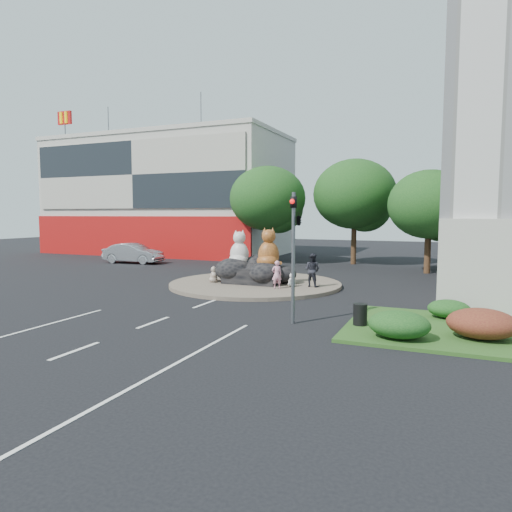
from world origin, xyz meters
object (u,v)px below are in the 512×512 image
(cat_white, at_px, (239,248))
(litter_bin, at_px, (360,314))
(kitten_white, at_px, (292,280))
(kitten_calico, at_px, (214,274))
(pedestrian_pink, at_px, (277,275))
(cat_tabby, at_px, (269,248))
(parked_car, at_px, (133,253))
(pedestrian_dark, at_px, (312,270))

(cat_white, distance_m, litter_bin, 11.64)
(kitten_white, bearing_deg, kitten_calico, 169.74)
(cat_white, relative_size, kitten_white, 2.87)
(cat_white, bearing_deg, pedestrian_pink, -35.96)
(kitten_white, bearing_deg, cat_tabby, 150.93)
(parked_car, relative_size, litter_bin, 6.57)
(cat_white, height_order, pedestrian_dark, cat_white)
(cat_white, xyz_separation_m, parked_car, (-13.48, 7.26, -1.33))
(kitten_calico, xyz_separation_m, pedestrian_dark, (5.80, 0.65, 0.44))
(cat_white, bearing_deg, kitten_calico, -150.32)
(pedestrian_dark, bearing_deg, pedestrian_pink, 54.34)
(cat_tabby, bearing_deg, kitten_white, -46.40)
(pedestrian_pink, bearing_deg, pedestrian_dark, -173.77)
(pedestrian_pink, height_order, litter_bin, pedestrian_pink)
(cat_tabby, distance_m, kitten_white, 2.33)
(kitten_white, xyz_separation_m, parked_car, (-16.98, 7.91, 0.28))
(kitten_calico, distance_m, pedestrian_pink, 4.29)
(cat_white, relative_size, cat_tabby, 0.93)
(cat_white, relative_size, litter_bin, 2.75)
(cat_white, bearing_deg, litter_bin, -49.39)
(kitten_calico, height_order, litter_bin, kitten_calico)
(cat_white, height_order, litter_bin, cat_white)
(cat_tabby, relative_size, litter_bin, 2.97)
(pedestrian_dark, bearing_deg, litter_bin, 131.55)
(pedestrian_pink, distance_m, litter_bin, 8.26)
(kitten_calico, relative_size, pedestrian_pink, 0.64)
(cat_tabby, distance_m, parked_car, 17.21)
(pedestrian_dark, distance_m, litter_bin, 8.48)
(cat_tabby, bearing_deg, kitten_calico, 161.54)
(pedestrian_dark, xyz_separation_m, litter_bin, (3.98, -7.47, -0.61))
(kitten_white, xyz_separation_m, litter_bin, (5.03, -7.09, -0.06))
(kitten_calico, bearing_deg, cat_white, 84.22)
(litter_bin, bearing_deg, kitten_calico, 145.13)
(cat_white, height_order, kitten_white, cat_white)
(cat_white, xyz_separation_m, cat_tabby, (1.95, -0.22, 0.09))
(cat_white, distance_m, pedestrian_dark, 4.69)
(parked_car, distance_m, litter_bin, 26.64)
(cat_tabby, xyz_separation_m, parked_car, (-15.43, 7.48, -1.42))
(cat_tabby, relative_size, parked_car, 0.45)
(cat_white, height_order, parked_car, cat_white)
(cat_white, distance_m, parked_car, 15.37)
(pedestrian_pink, bearing_deg, parked_car, -62.99)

